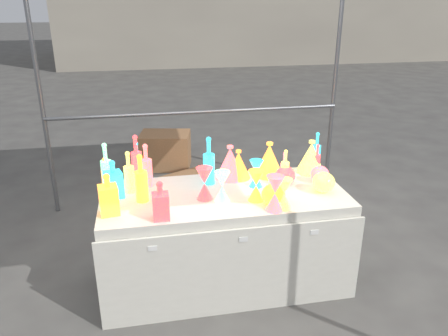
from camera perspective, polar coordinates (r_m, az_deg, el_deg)
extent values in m
plane|color=#65635E|center=(3.61, 0.00, -14.16)|extent=(80.00, 80.00, 0.00)
cylinder|color=gray|center=(4.58, -22.81, 8.40)|extent=(0.04, 0.04, 2.40)
cylinder|color=gray|center=(4.93, 14.22, 10.23)|extent=(0.04, 0.04, 2.40)
cylinder|color=gray|center=(4.53, -3.53, 7.29)|extent=(3.00, 0.04, 0.04)
cube|color=silver|center=(3.41, 0.00, -9.03)|extent=(1.80, 0.80, 0.75)
cube|color=silver|center=(3.09, 1.49, -13.47)|extent=(1.84, 0.02, 0.68)
cube|color=white|center=(2.88, -9.33, -10.34)|extent=(0.06, 0.00, 0.03)
cube|color=white|center=(2.94, 2.56, -9.30)|extent=(0.06, 0.00, 0.03)
cube|color=white|center=(3.09, 11.73, -8.23)|extent=(0.06, 0.00, 0.03)
cube|color=#A6734B|center=(5.78, -7.66, 2.33)|extent=(0.71, 0.58, 0.46)
cube|color=#A6734B|center=(5.24, -5.24, -1.91)|extent=(0.93, 0.84, 0.07)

